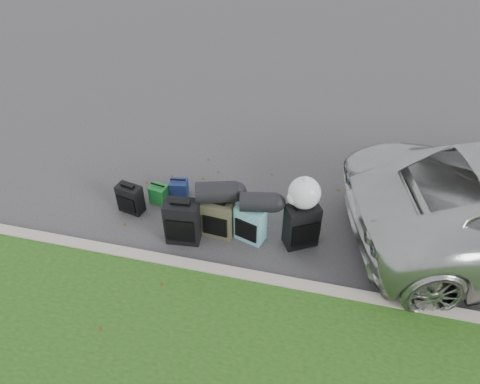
% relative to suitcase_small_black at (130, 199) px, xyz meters
% --- Properties ---
extents(ground, '(120.00, 120.00, 0.00)m').
position_rel_suitcase_small_black_xyz_m(ground, '(1.84, 0.01, -0.24)').
color(ground, '#383535').
rests_on(ground, ground).
extents(curb, '(120.00, 0.18, 0.15)m').
position_rel_suitcase_small_black_xyz_m(curb, '(1.84, -0.99, -0.17)').
color(curb, '#9E937F').
rests_on(curb, ground).
extents(suitcase_small_black, '(0.43, 0.29, 0.49)m').
position_rel_suitcase_small_black_xyz_m(suitcase_small_black, '(0.00, 0.00, 0.00)').
color(suitcase_small_black, black).
rests_on(suitcase_small_black, ground).
extents(suitcase_large_black_left, '(0.53, 0.35, 0.72)m').
position_rel_suitcase_small_black_xyz_m(suitcase_large_black_left, '(1.02, -0.42, 0.11)').
color(suitcase_large_black_left, black).
rests_on(suitcase_large_black_left, ground).
extents(suitcase_olive, '(0.47, 0.32, 0.62)m').
position_rel_suitcase_small_black_xyz_m(suitcase_olive, '(1.50, -0.17, 0.07)').
color(suitcase_olive, '#3B3926').
rests_on(suitcase_olive, ground).
extents(suitcase_teal, '(0.48, 0.37, 0.61)m').
position_rel_suitcase_small_black_xyz_m(suitcase_teal, '(1.99, -0.17, 0.06)').
color(suitcase_teal, '#5D9EAB').
rests_on(suitcase_teal, ground).
extents(suitcase_large_black_right, '(0.56, 0.48, 0.72)m').
position_rel_suitcase_small_black_xyz_m(suitcase_large_black_right, '(2.73, -0.09, 0.11)').
color(suitcase_large_black_right, black).
rests_on(suitcase_large_black_right, ground).
extents(tote_green, '(0.30, 0.25, 0.30)m').
position_rel_suitcase_small_black_xyz_m(tote_green, '(0.35, 0.31, -0.09)').
color(tote_green, '#1A782A').
rests_on(tote_green, ground).
extents(tote_navy, '(0.32, 0.27, 0.31)m').
position_rel_suitcase_small_black_xyz_m(tote_navy, '(0.63, 0.51, -0.09)').
color(tote_navy, navy).
rests_on(tote_navy, ground).
extents(duffel_left, '(0.66, 0.47, 0.32)m').
position_rel_suitcase_small_black_xyz_m(duffel_left, '(1.47, -0.13, 0.54)').
color(duffel_left, black).
rests_on(duffel_left, suitcase_olive).
extents(duffel_right, '(0.56, 0.38, 0.29)m').
position_rel_suitcase_small_black_xyz_m(duffel_right, '(2.09, -0.17, 0.51)').
color(duffel_right, black).
rests_on(duffel_right, suitcase_teal).
extents(trash_bag, '(0.46, 0.46, 0.46)m').
position_rel_suitcase_small_black_xyz_m(trash_bag, '(2.72, -0.05, 0.70)').
color(trash_bag, white).
rests_on(trash_bag, suitcase_large_black_right).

